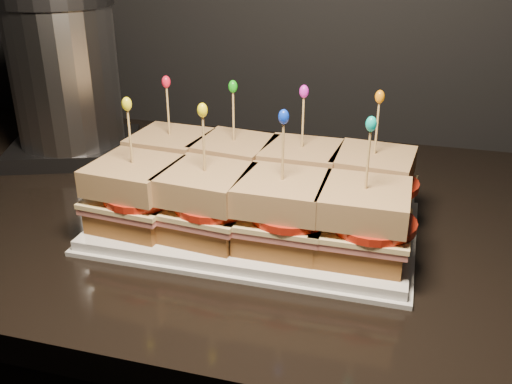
# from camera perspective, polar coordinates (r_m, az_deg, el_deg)

# --- Properties ---
(granite_slab) EXTENTS (2.40, 0.69, 0.04)m
(granite_slab) POSITION_cam_1_polar(r_m,az_deg,el_deg) (0.85, -4.58, -1.98)
(granite_slab) COLOR black
(granite_slab) RESTS_ON cabinet
(platter) EXTENTS (0.40, 0.25, 0.02)m
(platter) POSITION_cam_1_polar(r_m,az_deg,el_deg) (0.76, 0.00, -3.17)
(platter) COLOR silver
(platter) RESTS_ON granite_slab
(platter_rim) EXTENTS (0.41, 0.26, 0.01)m
(platter_rim) POSITION_cam_1_polar(r_m,az_deg,el_deg) (0.76, 0.00, -3.57)
(platter_rim) COLOR silver
(platter_rim) RESTS_ON granite_slab
(sandwich_0_bread_bot) EXTENTS (0.10, 0.10, 0.03)m
(sandwich_0_bread_bot) POSITION_cam_1_polar(r_m,az_deg,el_deg) (0.84, -8.34, 1.18)
(sandwich_0_bread_bot) COLOR brown
(sandwich_0_bread_bot) RESTS_ON platter
(sandwich_0_ham) EXTENTS (0.11, 0.11, 0.01)m
(sandwich_0_ham) POSITION_cam_1_polar(r_m,az_deg,el_deg) (0.83, -8.41, 2.28)
(sandwich_0_ham) COLOR #C05553
(sandwich_0_ham) RESTS_ON sandwich_0_bread_bot
(sandwich_0_cheese) EXTENTS (0.12, 0.11, 0.01)m
(sandwich_0_cheese) POSITION_cam_1_polar(r_m,az_deg,el_deg) (0.83, -8.44, 2.73)
(sandwich_0_cheese) COLOR #F1D58F
(sandwich_0_cheese) RESTS_ON sandwich_0_ham
(sandwich_0_tomato) EXTENTS (0.10, 0.10, 0.01)m
(sandwich_0_tomato) POSITION_cam_1_polar(r_m,az_deg,el_deg) (0.82, -7.87, 2.98)
(sandwich_0_tomato) COLOR #B52010
(sandwich_0_tomato) RESTS_ON sandwich_0_cheese
(sandwich_0_bread_top) EXTENTS (0.11, 0.11, 0.03)m
(sandwich_0_bread_top) POSITION_cam_1_polar(r_m,az_deg,el_deg) (0.82, -8.56, 4.60)
(sandwich_0_bread_top) COLOR brown
(sandwich_0_bread_top) RESTS_ON sandwich_0_tomato
(sandwich_0_pick) EXTENTS (0.00, 0.00, 0.09)m
(sandwich_0_pick) POSITION_cam_1_polar(r_m,az_deg,el_deg) (0.81, -8.77, 7.73)
(sandwich_0_pick) COLOR tan
(sandwich_0_pick) RESTS_ON sandwich_0_bread_top
(sandwich_0_frill) EXTENTS (0.01, 0.01, 0.02)m
(sandwich_0_frill) POSITION_cam_1_polar(r_m,az_deg,el_deg) (0.80, -8.98, 10.83)
(sandwich_0_frill) COLOR red
(sandwich_0_frill) RESTS_ON sandwich_0_pick
(sandwich_1_bread_bot) EXTENTS (0.11, 0.11, 0.03)m
(sandwich_1_bread_bot) POSITION_cam_1_polar(r_m,az_deg,el_deg) (0.81, -2.15, 0.47)
(sandwich_1_bread_bot) COLOR brown
(sandwich_1_bread_bot) RESTS_ON platter
(sandwich_1_ham) EXTENTS (0.12, 0.12, 0.01)m
(sandwich_1_ham) POSITION_cam_1_polar(r_m,az_deg,el_deg) (0.80, -2.17, 1.61)
(sandwich_1_ham) COLOR #C05553
(sandwich_1_ham) RESTS_ON sandwich_1_bread_bot
(sandwich_1_cheese) EXTENTS (0.12, 0.12, 0.01)m
(sandwich_1_cheese) POSITION_cam_1_polar(r_m,az_deg,el_deg) (0.80, -2.18, 2.07)
(sandwich_1_cheese) COLOR #F1D58F
(sandwich_1_cheese) RESTS_ON sandwich_1_ham
(sandwich_1_tomato) EXTENTS (0.10, 0.10, 0.01)m
(sandwich_1_tomato) POSITION_cam_1_polar(r_m,az_deg,el_deg) (0.79, -1.49, 2.33)
(sandwich_1_tomato) COLOR #B52010
(sandwich_1_tomato) RESTS_ON sandwich_1_cheese
(sandwich_1_bread_top) EXTENTS (0.11, 0.11, 0.03)m
(sandwich_1_bread_top) POSITION_cam_1_polar(r_m,az_deg,el_deg) (0.79, -2.21, 4.01)
(sandwich_1_bread_top) COLOR brown
(sandwich_1_bread_top) RESTS_ON sandwich_1_tomato
(sandwich_1_pick) EXTENTS (0.00, 0.00, 0.09)m
(sandwich_1_pick) POSITION_cam_1_polar(r_m,az_deg,el_deg) (0.77, -2.27, 7.27)
(sandwich_1_pick) COLOR tan
(sandwich_1_pick) RESTS_ON sandwich_1_bread_top
(sandwich_1_frill) EXTENTS (0.01, 0.01, 0.02)m
(sandwich_1_frill) POSITION_cam_1_polar(r_m,az_deg,el_deg) (0.76, -2.33, 10.50)
(sandwich_1_frill) COLOR #14A615
(sandwich_1_frill) RESTS_ON sandwich_1_pick
(sandwich_2_bread_bot) EXTENTS (0.10, 0.10, 0.03)m
(sandwich_2_bread_bot) POSITION_cam_1_polar(r_m,az_deg,el_deg) (0.79, 4.45, -0.29)
(sandwich_2_bread_bot) COLOR brown
(sandwich_2_bread_bot) RESTS_ON platter
(sandwich_2_ham) EXTENTS (0.11, 0.10, 0.01)m
(sandwich_2_ham) POSITION_cam_1_polar(r_m,az_deg,el_deg) (0.78, 4.49, 0.87)
(sandwich_2_ham) COLOR #C05553
(sandwich_2_ham) RESTS_ON sandwich_2_bread_bot
(sandwich_2_cheese) EXTENTS (0.11, 0.11, 0.01)m
(sandwich_2_cheese) POSITION_cam_1_polar(r_m,az_deg,el_deg) (0.78, 4.51, 1.35)
(sandwich_2_cheese) COLOR #F1D58F
(sandwich_2_cheese) RESTS_ON sandwich_2_ham
(sandwich_2_tomato) EXTENTS (0.10, 0.10, 0.01)m
(sandwich_2_tomato) POSITION_cam_1_polar(r_m,az_deg,el_deg) (0.77, 5.32, 1.60)
(sandwich_2_tomato) COLOR #B52010
(sandwich_2_tomato) RESTS_ON sandwich_2_cheese
(sandwich_2_bread_top) EXTENTS (0.10, 0.10, 0.03)m
(sandwich_2_bread_top) POSITION_cam_1_polar(r_m,az_deg,el_deg) (0.77, 4.58, 3.33)
(sandwich_2_bread_top) COLOR brown
(sandwich_2_bread_top) RESTS_ON sandwich_2_tomato
(sandwich_2_pick) EXTENTS (0.00, 0.00, 0.09)m
(sandwich_2_pick) POSITION_cam_1_polar(r_m,az_deg,el_deg) (0.75, 4.70, 6.67)
(sandwich_2_pick) COLOR tan
(sandwich_2_pick) RESTS_ON sandwich_2_bread_top
(sandwich_2_frill) EXTENTS (0.01, 0.01, 0.02)m
(sandwich_2_frill) POSITION_cam_1_polar(r_m,az_deg,el_deg) (0.74, 4.82, 9.99)
(sandwich_2_frill) COLOR #D41ECA
(sandwich_2_frill) RESTS_ON sandwich_2_pick
(sandwich_3_bread_bot) EXTENTS (0.11, 0.11, 0.03)m
(sandwich_3_bread_bot) POSITION_cam_1_polar(r_m,az_deg,el_deg) (0.78, 11.33, -1.08)
(sandwich_3_bread_bot) COLOR brown
(sandwich_3_bread_bot) RESTS_ON platter
(sandwich_3_ham) EXTENTS (0.12, 0.11, 0.01)m
(sandwich_3_ham) POSITION_cam_1_polar(r_m,az_deg,el_deg) (0.77, 11.44, 0.09)
(sandwich_3_ham) COLOR #C05553
(sandwich_3_ham) RESTS_ON sandwich_3_bread_bot
(sandwich_3_cheese) EXTENTS (0.12, 0.11, 0.01)m
(sandwich_3_cheese) POSITION_cam_1_polar(r_m,az_deg,el_deg) (0.77, 11.48, 0.57)
(sandwich_3_cheese) COLOR #F1D58F
(sandwich_3_cheese) RESTS_ON sandwich_3_ham
(sandwich_3_tomato) EXTENTS (0.10, 0.10, 0.01)m
(sandwich_3_tomato) POSITION_cam_1_polar(r_m,az_deg,el_deg) (0.76, 12.39, 0.81)
(sandwich_3_tomato) COLOR #B52010
(sandwich_3_tomato) RESTS_ON sandwich_3_cheese
(sandwich_3_bread_top) EXTENTS (0.11, 0.11, 0.03)m
(sandwich_3_bread_top) POSITION_cam_1_polar(r_m,az_deg,el_deg) (0.76, 11.66, 2.57)
(sandwich_3_bread_top) COLOR brown
(sandwich_3_bread_top) RESTS_ON sandwich_3_tomato
(sandwich_3_pick) EXTENTS (0.00, 0.00, 0.09)m
(sandwich_3_pick) POSITION_cam_1_polar(r_m,az_deg,el_deg) (0.74, 11.97, 5.94)
(sandwich_3_pick) COLOR tan
(sandwich_3_pick) RESTS_ON sandwich_3_bread_top
(sandwich_3_frill) EXTENTS (0.01, 0.01, 0.02)m
(sandwich_3_frill) POSITION_cam_1_polar(r_m,az_deg,el_deg) (0.73, 12.27, 9.30)
(sandwich_3_frill) COLOR orange
(sandwich_3_frill) RESTS_ON sandwich_3_pick
(sandwich_4_bread_bot) EXTENTS (0.11, 0.11, 0.03)m
(sandwich_4_bread_bot) POSITION_cam_1_polar(r_m,az_deg,el_deg) (0.75, -11.78, -2.16)
(sandwich_4_bread_bot) COLOR brown
(sandwich_4_bread_bot) RESTS_ON platter
(sandwich_4_ham) EXTENTS (0.12, 0.11, 0.01)m
(sandwich_4_ham) POSITION_cam_1_polar(r_m,az_deg,el_deg) (0.74, -11.89, -0.95)
(sandwich_4_ham) COLOR #C05553
(sandwich_4_ham) RESTS_ON sandwich_4_bread_bot
(sandwich_4_cheese) EXTENTS (0.12, 0.11, 0.01)m
(sandwich_4_cheese) POSITION_cam_1_polar(r_m,az_deg,el_deg) (0.74, -11.94, -0.46)
(sandwich_4_cheese) COLOR #F1D58F
(sandwich_4_cheese) RESTS_ON sandwich_4_ham
(sandwich_4_tomato) EXTENTS (0.10, 0.10, 0.01)m
(sandwich_4_tomato) POSITION_cam_1_polar(r_m,az_deg,el_deg) (0.72, -11.36, -0.22)
(sandwich_4_tomato) COLOR #B52010
(sandwich_4_tomato) RESTS_ON sandwich_4_cheese
(sandwich_4_bread_top) EXTENTS (0.11, 0.11, 0.03)m
(sandwich_4_bread_top) POSITION_cam_1_polar(r_m,az_deg,el_deg) (0.73, -12.13, 1.61)
(sandwich_4_bread_top) COLOR brown
(sandwich_4_bread_top) RESTS_ON sandwich_4_tomato
(sandwich_4_pick) EXTENTS (0.00, 0.00, 0.09)m
(sandwich_4_pick) POSITION_cam_1_polar(r_m,az_deg,el_deg) (0.71, -12.46, 5.10)
(sandwich_4_pick) COLOR tan
(sandwich_4_pick) RESTS_ON sandwich_4_bread_top
(sandwich_4_frill) EXTENTS (0.01, 0.01, 0.02)m
(sandwich_4_frill) POSITION_cam_1_polar(r_m,az_deg,el_deg) (0.70, -12.80, 8.59)
(sandwich_4_frill) COLOR yellow
(sandwich_4_frill) RESTS_ON sandwich_4_pick
(sandwich_5_bread_bot) EXTENTS (0.11, 0.11, 0.03)m
(sandwich_5_bread_bot) POSITION_cam_1_polar(r_m,az_deg,el_deg) (0.71, -4.93, -3.12)
(sandwich_5_bread_bot) COLOR brown
(sandwich_5_bread_bot) RESTS_ON platter
(sandwich_5_ham) EXTENTS (0.12, 0.11, 0.01)m
(sandwich_5_ham) POSITION_cam_1_polar(r_m,az_deg,el_deg) (0.70, -4.98, -1.86)
(sandwich_5_ham) COLOR #C05553
(sandwich_5_ham) RESTS_ON sandwich_5_bread_bot
(sandwich_5_cheese) EXTENTS (0.12, 0.12, 0.01)m
(sandwich_5_cheese) POSITION_cam_1_polar(r_m,az_deg,el_deg) (0.70, -5.00, -1.35)
(sandwich_5_cheese) COLOR #F1D58F
(sandwich_5_cheese) RESTS_ON sandwich_5_ham
(sandwich_5_tomato) EXTENTS (0.10, 0.10, 0.01)m
(sandwich_5_tomato) POSITION_cam_1_polar(r_m,az_deg,el_deg) (0.69, -4.26, -1.12)
(sandwich_5_tomato) COLOR #B52010
(sandwich_5_tomato) RESTS_ON sandwich_5_cheese
(sandwich_5_bread_top) EXTENTS (0.11, 0.11, 0.03)m
(sandwich_5_bread_top) POSITION_cam_1_polar(r_m,az_deg,el_deg) (0.69, -5.09, 0.81)
(sandwich_5_bread_top) COLOR brown
(sandwich_5_bread_top) RESTS_ON sandwich_5_tomato
(sandwich_5_pick) EXTENTS (0.00, 0.00, 0.09)m
(sandwich_5_pick) POSITION_cam_1_polar(r_m,az_deg,el_deg) (0.67, -5.24, 4.47)
(sandwich_5_pick) COLOR tan
(sandwich_5_pick) RESTS_ON sandwich_5_bread_top
(sandwich_5_frill) EXTENTS (0.01, 0.01, 0.02)m
(sandwich_5_frill) POSITION_cam_1_polar(r_m,az_deg,el_deg) (0.66, -5.39, 8.16)
(sandwich_5_frill) COLOR yellow
(sandwich_5_frill) RESTS_ON sandwich_5_pick
(sandwich_6_bread_bot) EXTENTS (0.10, 0.10, 0.03)m
(sandwich_6_bread_bot) POSITION_cam_1_polar(r_m,az_deg,el_deg) (0.69, 2.54, -4.12)
(sandwich_6_bread_bot) COLOR brown
(sandwich_6_bread_bot) RESTS_ON platter
(sandwich_6_ham) EXTENTS (0.11, 0.10, 0.01)m
(sandwich_6_ham) POSITION_cam_1_polar(r_m,az_deg,el_deg) (0.68, 2.57, -2.83)
(sandwich_6_ham) COLOR #C05553
(sandwich_6_ham) RESTS_ON sandwich_6_bread_bot
(sandwich_6_cheese) EXTENTS (0.11, 0.11, 0.01)m
(sandwich_6_cheese) POSITION_cam_1_polar(r_m,az_deg,el_deg) (0.68, 2.58, -2.30)
(sandwich_6_cheese) COLOR #F1D58F
(sandwich_6_cheese) RESTS_ON sandwich_6_ham
(sandwich_6_tomato) EXTENTS (0.10, 0.10, 0.01)m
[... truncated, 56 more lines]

